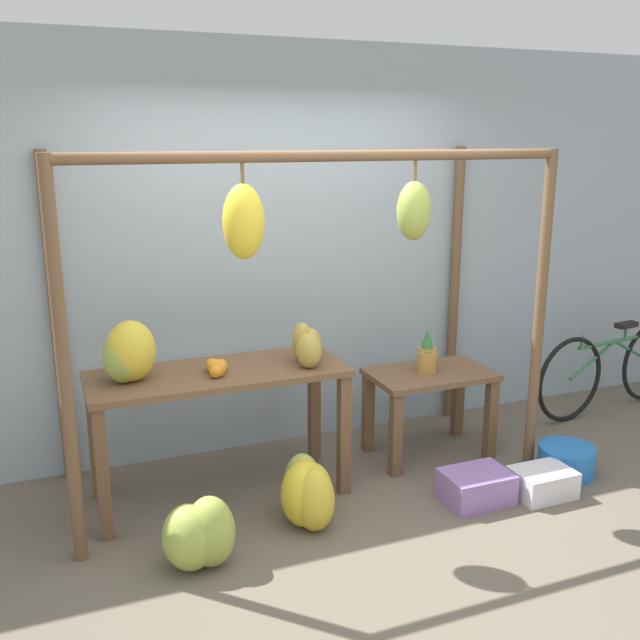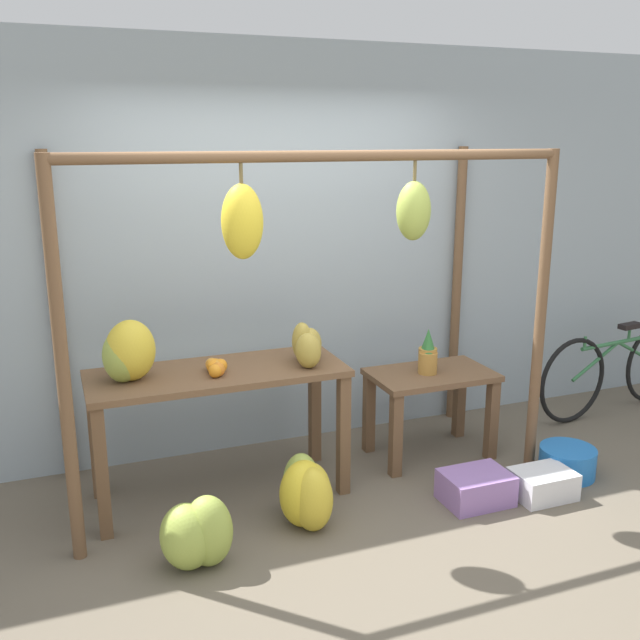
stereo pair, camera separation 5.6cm
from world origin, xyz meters
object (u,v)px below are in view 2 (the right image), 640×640
object	(u,v)px
fruit_crate_white	(476,488)
parked_bicycle	(615,369)
banana_pile_on_table	(127,352)
blue_bucket	(567,462)
pineapple_cluster	(428,355)
banana_pile_ground_left	(197,534)
fruit_crate_purple	(543,484)
orange_pile	(216,367)
papaya_pile	(307,346)
banana_pile_ground_right	(307,493)

from	to	relation	value
fruit_crate_white	parked_bicycle	world-z (taller)	parked_bicycle
banana_pile_on_table	blue_bucket	xyz separation A→B (m)	(2.70, -0.57, -0.89)
pineapple_cluster	banana_pile_ground_left	world-z (taller)	pineapple_cluster
fruit_crate_white	fruit_crate_purple	distance (m)	0.44
fruit_crate_white	parked_bicycle	size ratio (longest dim) A/B	0.25
pineapple_cluster	fruit_crate_white	distance (m)	0.95
fruit_crate_white	blue_bucket	distance (m)	0.77
banana_pile_on_table	banana_pile_ground_left	bearing A→B (deg)	-73.12
banana_pile_on_table	orange_pile	bearing A→B (deg)	-6.59
fruit_crate_white	parked_bicycle	bearing A→B (deg)	25.23
banana_pile_ground_left	parked_bicycle	distance (m)	3.72
orange_pile	banana_pile_ground_left	bearing A→B (deg)	-113.03
banana_pile_on_table	parked_bicycle	distance (m)	3.87
banana_pile_ground_left	papaya_pile	world-z (taller)	papaya_pile
banana_pile_on_table	pineapple_cluster	world-z (taller)	banana_pile_on_table
parked_bicycle	papaya_pile	distance (m)	2.82
banana_pile_on_table	fruit_crate_white	size ratio (longest dim) A/B	0.96
fruit_crate_white	parked_bicycle	distance (m)	2.08
fruit_crate_white	blue_bucket	size ratio (longest dim) A/B	1.11
orange_pile	fruit_crate_white	xyz separation A→B (m)	(1.45, -0.60, -0.76)
fruit_crate_purple	banana_pile_ground_left	bearing A→B (deg)	179.06
blue_bucket	parked_bicycle	bearing A→B (deg)	35.61
banana_pile_ground_left	parked_bicycle	bearing A→B (deg)	14.63
pineapple_cluster	fruit_crate_purple	size ratio (longest dim) A/B	0.85
papaya_pile	fruit_crate_purple	size ratio (longest dim) A/B	0.99
blue_bucket	banana_pile_ground_right	bearing A→B (deg)	178.57
banana_pile_on_table	banana_pile_ground_left	xyz separation A→B (m)	(0.22, -0.72, -0.80)
banana_pile_ground_left	fruit_crate_white	world-z (taller)	banana_pile_ground_left
banana_pile_on_table	orange_pile	xyz separation A→B (m)	(0.50, -0.06, -0.13)
banana_pile_ground_right	fruit_crate_purple	bearing A→B (deg)	-8.65
banana_pile_ground_left	papaya_pile	bearing A→B (deg)	37.75
banana_pile_ground_right	orange_pile	bearing A→B (deg)	130.08
fruit_crate_white	papaya_pile	xyz separation A→B (m)	(-0.88, 0.60, 0.83)
pineapple_cluster	papaya_pile	size ratio (longest dim) A/B	0.86
banana_pile_ground_left	papaya_pile	distance (m)	1.30
pineapple_cluster	papaya_pile	bearing A→B (deg)	-173.70
blue_bucket	fruit_crate_white	bearing A→B (deg)	-173.48
parked_bicycle	banana_pile_ground_left	bearing A→B (deg)	-165.37
papaya_pile	parked_bicycle	bearing A→B (deg)	5.85
parked_bicycle	orange_pile	bearing A→B (deg)	-175.18
fruit_crate_white	fruit_crate_purple	world-z (taller)	fruit_crate_white
banana_pile_on_table	fruit_crate_purple	distance (m)	2.64
pineapple_cluster	orange_pile	bearing A→B (deg)	-176.17
banana_pile_ground_right	fruit_crate_purple	xyz separation A→B (m)	(1.48, -0.22, -0.11)
orange_pile	fruit_crate_purple	bearing A→B (deg)	-20.35
orange_pile	papaya_pile	distance (m)	0.57
banana_pile_on_table	parked_bicycle	xyz separation A→B (m)	(3.81, 0.22, -0.63)
parked_bicycle	banana_pile_on_table	bearing A→B (deg)	-176.66
fruit_crate_white	blue_bucket	bearing A→B (deg)	6.52
pineapple_cluster	fruit_crate_white	xyz separation A→B (m)	(-0.03, -0.70, -0.64)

